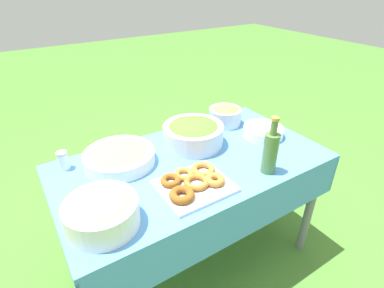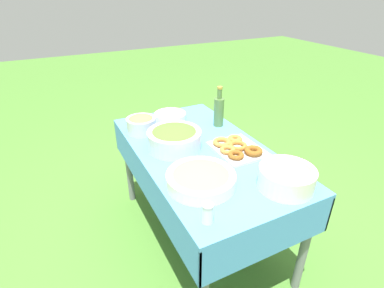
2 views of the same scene
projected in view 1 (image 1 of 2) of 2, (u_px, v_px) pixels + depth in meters
The scene contains 10 objects.
ground_plane at pixel (192, 255), 1.94m from camera, with size 14.00×14.00×0.00m, color #477A2D.
picnic_table at pixel (193, 176), 1.62m from camera, with size 1.41×0.77×0.74m.
salad_bowl at pixel (193, 133), 1.68m from camera, with size 0.34×0.34×0.14m.
pasta_bowl at pixel (101, 211), 1.14m from camera, with size 0.28×0.28×0.13m.
donut_platter at pixel (193, 183), 1.37m from camera, with size 0.34×0.28×0.05m.
plate_stack at pixel (263, 131), 1.79m from camera, with size 0.24×0.24×0.06m.
olive_oil_bottle at pixel (270, 151), 1.43m from camera, with size 0.07×0.07×0.29m.
bread_bowl at pixel (119, 156), 1.53m from camera, with size 0.36×0.36×0.09m.
olive_bowl at pixel (225, 114), 1.92m from camera, with size 0.20×0.20×0.12m.
salt_shaker at pixel (63, 160), 1.48m from camera, with size 0.05×0.05×0.10m.
Camera 1 is at (0.71, 1.11, 1.60)m, focal length 28.00 mm.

